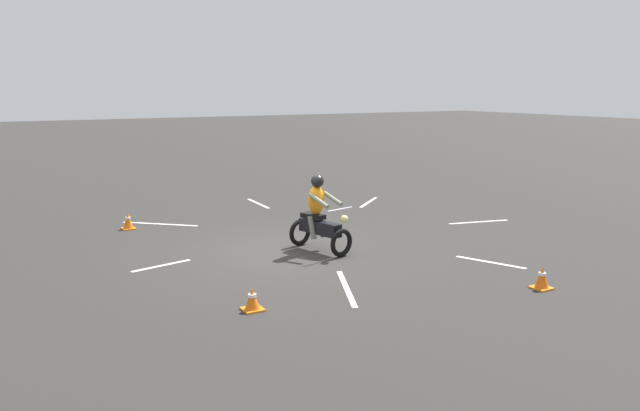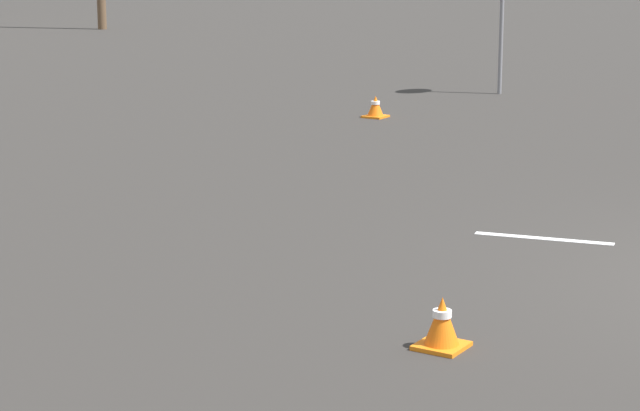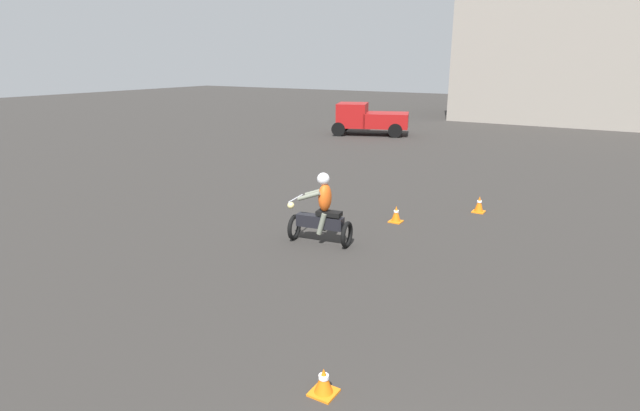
# 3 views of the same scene
# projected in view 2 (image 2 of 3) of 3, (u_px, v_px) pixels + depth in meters

# --- Properties ---
(traffic_cone_near_left) EXTENTS (0.32, 0.32, 0.36)m
(traffic_cone_near_left) POSITION_uv_depth(u_px,v_px,m) (442.00, 324.00, 8.41)
(traffic_cone_near_left) COLOR orange
(traffic_cone_near_left) RESTS_ON ground
(traffic_cone_near_right) EXTENTS (0.32, 0.32, 0.32)m
(traffic_cone_near_right) POSITION_uv_depth(u_px,v_px,m) (375.00, 107.00, 18.51)
(traffic_cone_near_right) COLOR orange
(traffic_cone_near_right) RESTS_ON ground
(lane_stripe_n) EXTENTS (0.37, 1.26, 0.01)m
(lane_stripe_n) POSITION_uv_depth(u_px,v_px,m) (544.00, 238.00, 11.38)
(lane_stripe_n) COLOR silver
(lane_stripe_n) RESTS_ON ground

